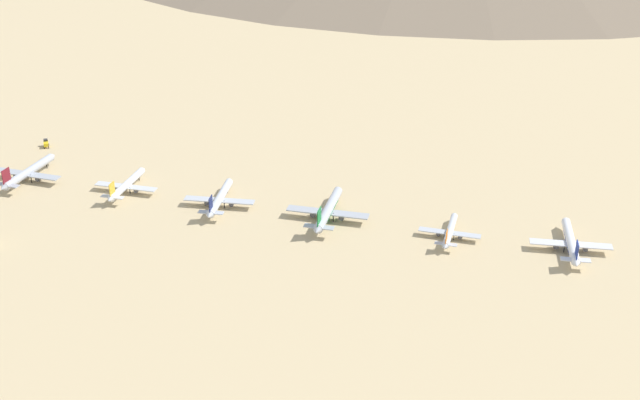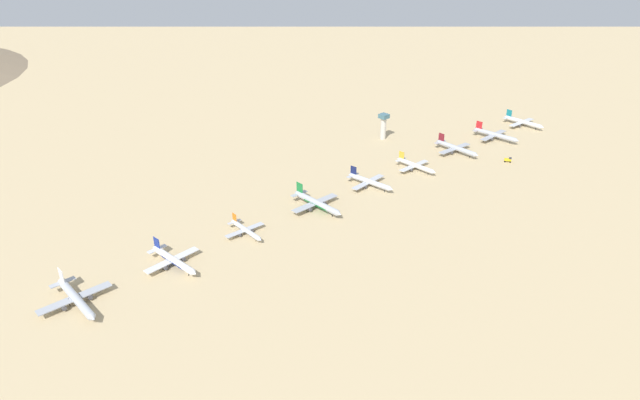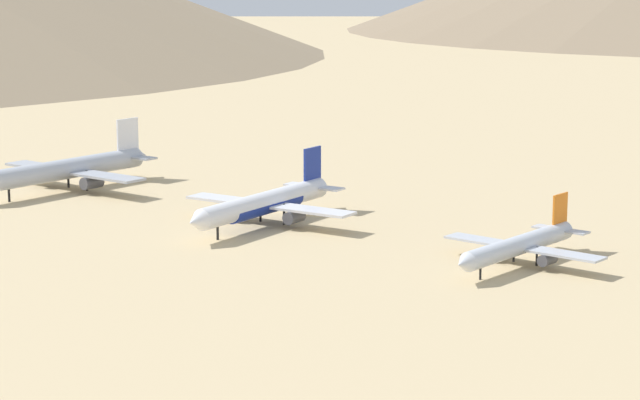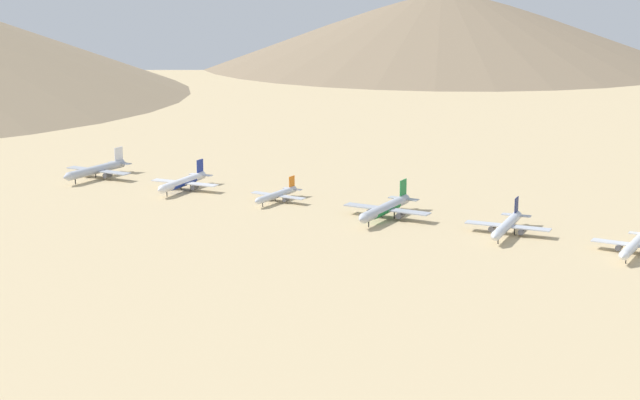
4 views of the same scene
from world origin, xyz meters
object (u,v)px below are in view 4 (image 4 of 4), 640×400
object	(u,v)px
parked_jet_1	(183,182)
parked_jet_4	(507,225)
parked_jet_5	(635,244)
parked_jet_2	(277,195)
parked_jet_3	(386,208)
parked_jet_0	(97,170)

from	to	relation	value
parked_jet_1	parked_jet_4	world-z (taller)	parked_jet_1
parked_jet_4	parked_jet_5	world-z (taller)	parked_jet_4
parked_jet_2	parked_jet_3	world-z (taller)	parked_jet_3
parked_jet_2	parked_jet_4	size ratio (longest dim) A/B	0.81
parked_jet_0	parked_jet_4	world-z (taller)	parked_jet_0
parked_jet_0	parked_jet_5	distance (m)	252.34
parked_jet_4	parked_jet_2	bearing A→B (deg)	-91.75
parked_jet_2	parked_jet_4	xyz separation A→B (m)	(3.18, 104.04, 0.74)
parked_jet_0	parked_jet_1	bearing A→B (deg)	89.36
parked_jet_5	parked_jet_1	bearing A→B (deg)	-91.11
parked_jet_3	parked_jet_4	distance (m)	50.47
parked_jet_4	parked_jet_5	xyz separation A→B (m)	(2.68, 47.49, -0.23)
parked_jet_2	parked_jet_3	bearing A→B (deg)	86.21
parked_jet_4	parked_jet_1	bearing A→B (deg)	-90.46
parked_jet_0	parked_jet_2	distance (m)	100.79
parked_jet_1	parked_jet_3	xyz separation A→B (m)	(1.58, 102.35, 0.44)
parked_jet_0	parked_jet_1	xyz separation A→B (m)	(0.58, 51.99, -0.41)
parked_jet_0	parked_jet_2	size ratio (longest dim) A/B	1.37
parked_jet_5	parked_jet_2	bearing A→B (deg)	-92.22
parked_jet_0	parked_jet_1	size ratio (longest dim) A/B	1.09
parked_jet_3	parked_jet_0	bearing A→B (deg)	-90.80
parked_jet_3	parked_jet_1	bearing A→B (deg)	-90.89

